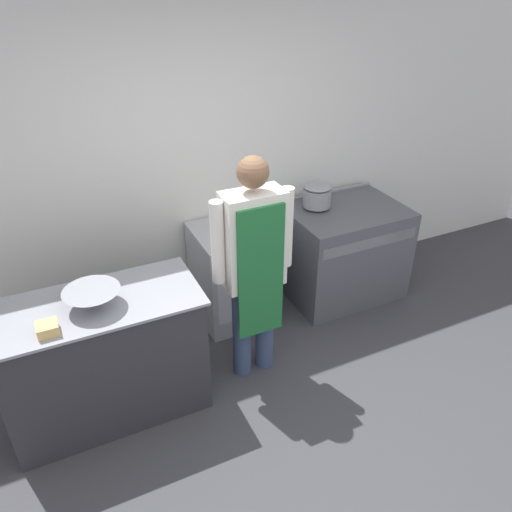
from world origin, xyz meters
TOP-DOWN VIEW (x-y plane):
  - ground_plane at (0.00, 0.00)m, footprint 14.00×14.00m
  - wall_back at (0.00, 2.16)m, footprint 8.00×0.05m
  - prep_counter at (-1.07, 1.14)m, footprint 1.33×0.62m
  - stove at (1.22, 1.70)m, footprint 1.03×0.78m
  - fridge_unit at (0.15, 1.80)m, footprint 0.63×0.64m
  - person_cook at (0.01, 1.08)m, footprint 0.60×0.24m
  - mixing_bowl at (-1.07, 1.10)m, footprint 0.35×0.35m
  - plastic_tub at (-1.36, 0.95)m, footprint 0.12×0.12m
  - stock_pot at (0.98, 1.84)m, footprint 0.25×0.25m

SIDE VIEW (x-z plane):
  - ground_plane at x=0.00m, z-range 0.00..0.00m
  - fridge_unit at x=0.15m, z-range 0.00..0.85m
  - stove at x=1.22m, z-range -0.01..0.88m
  - prep_counter at x=-1.07m, z-range 0.00..0.92m
  - plastic_tub at x=-1.36m, z-range 0.92..0.99m
  - mixing_bowl at x=-1.07m, z-range 0.92..1.04m
  - person_cook at x=0.01m, z-range 0.11..1.85m
  - stock_pot at x=0.98m, z-range 0.89..1.09m
  - wall_back at x=0.00m, z-range 0.00..2.70m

